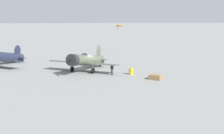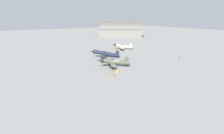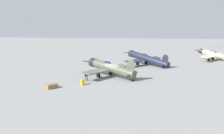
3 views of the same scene
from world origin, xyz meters
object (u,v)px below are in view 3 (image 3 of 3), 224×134
Objects in this scene: equipment_crate at (51,86)px; airplane_far_line at (215,55)px; airplane_mid_apron at (147,59)px; ground_crew_mechanic at (86,75)px; airplane_foreground at (110,68)px; fuel_drum at (82,82)px.

airplane_far_line is at bearing 140.90° from equipment_crate.
ground_crew_mechanic is (17.96, -8.25, -0.60)m from airplane_mid_apron.
equipment_crate is at bearing 82.49° from airplane_far_line.
airplane_foreground reaches higher than equipment_crate.
ground_crew_mechanic is 1.83× the size of fuel_drum.
airplane_mid_apron reaches higher than fuel_drum.
airplane_foreground is at bearing 81.22° from airplane_far_line.
airplane_far_line is (-12.15, 17.28, 0.00)m from airplane_mid_apron.
fuel_drum reaches higher than equipment_crate.
airplane_far_line is at bearing -104.35° from airplane_foreground.
airplane_foreground is at bearing -72.45° from ground_crew_mechanic.
ground_crew_mechanic is at bearing -173.99° from fuel_drum.
airplane_foreground reaches higher than airplane_far_line.
airplane_mid_apron is at bearing -57.39° from ground_crew_mechanic.
fuel_drum is at bearing 127.19° from equipment_crate.
fuel_drum is at bearing 92.64° from airplane_foreground.
airplane_foreground is 10.93m from equipment_crate.
airplane_foreground reaches higher than fuel_drum.
ground_crew_mechanic is (3.56, -2.96, -0.69)m from airplane_foreground.
airplane_mid_apron is at bearing 66.70° from airplane_far_line.
airplane_mid_apron is 19.77m from ground_crew_mechanic.
airplane_mid_apron is 21.13m from airplane_far_line.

